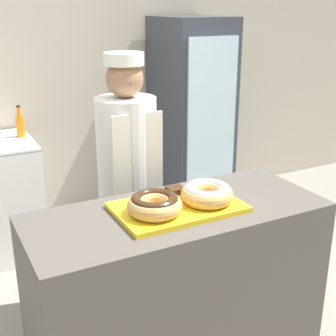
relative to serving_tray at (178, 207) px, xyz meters
The scene contains 10 objects.
wall_back 2.17m from the serving_tray, 90.00° to the left, with size 8.00×0.06×2.70m.
display_counter 0.48m from the serving_tray, ahead, with size 1.46×0.61×0.93m.
serving_tray is the anchor object (origin of this frame).
donut_chocolate_glaze 0.16m from the serving_tray, 165.43° to the right, with size 0.25×0.25×0.09m.
donut_light_glaze 0.16m from the serving_tray, 14.57° to the right, with size 0.25×0.25×0.09m.
brownie_back_left 0.15m from the serving_tray, 114.13° to the left, with size 0.08×0.08×0.03m.
brownie_back_right 0.15m from the serving_tray, 65.87° to the left, with size 0.08×0.08×0.03m.
baker_person 0.63m from the serving_tray, 89.38° to the left, with size 0.35×0.35×1.61m.
beverage_fridge 2.05m from the serving_tray, 57.91° to the left, with size 0.56×0.68×1.77m.
bottle_orange 1.83m from the serving_tray, 102.08° to the left, with size 0.06×0.06×0.24m.
Camera 1 is at (-0.99, -1.79, 1.86)m, focal length 50.00 mm.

